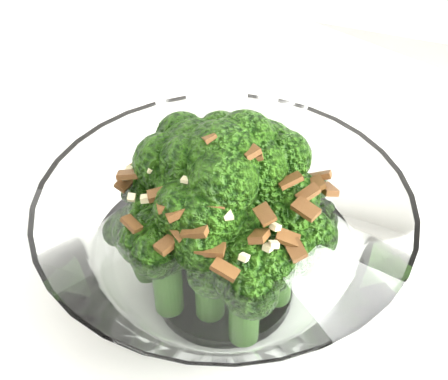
% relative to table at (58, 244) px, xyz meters
% --- Properties ---
extents(table, '(1.40, 1.15, 0.75)m').
position_rel_table_xyz_m(table, '(0.00, 0.00, 0.00)').
color(table, white).
rests_on(table, ground).
extents(broccoli_dish, '(0.25, 0.25, 0.16)m').
position_rel_table_xyz_m(broccoli_dish, '(0.19, -0.06, 0.13)').
color(broccoli_dish, white).
rests_on(broccoli_dish, table).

